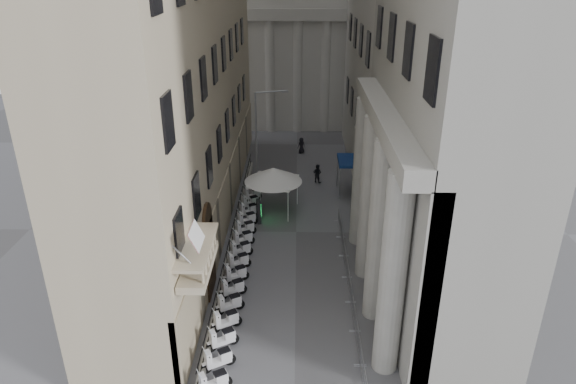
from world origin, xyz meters
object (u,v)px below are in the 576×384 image
street_lamp (260,133)px  pedestrian_b (317,173)px  pedestrian_a (283,183)px  info_kiosk (259,211)px  security_tent (269,173)px

street_lamp → pedestrian_b: size_ratio=5.09×
pedestrian_a → pedestrian_b: (2.94, 2.32, -0.07)m
info_kiosk → security_tent: bearing=60.6°
info_kiosk → pedestrian_a: size_ratio=0.97×
info_kiosk → pedestrian_a: (1.61, 5.28, 0.02)m
security_tent → pedestrian_a: size_ratio=2.44×
security_tent → pedestrian_b: (3.85, 5.30, -2.14)m
security_tent → info_kiosk: (-0.70, -2.30, -2.09)m
security_tent → pedestrian_a: (0.91, 2.98, -2.07)m
pedestrian_a → pedestrian_b: 3.74m
street_lamp → info_kiosk: 7.12m
info_kiosk → pedestrian_b: bearing=46.7°
street_lamp → pedestrian_b: street_lamp is taller
street_lamp → pedestrian_b: bearing=4.2°
security_tent → pedestrian_a: security_tent is taller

